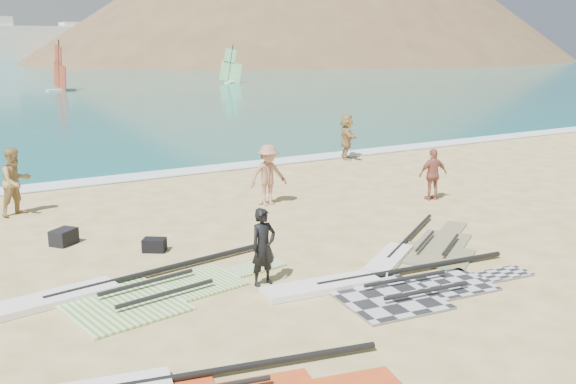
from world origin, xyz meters
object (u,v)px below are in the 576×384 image
rig_green (122,292)px  beachgoer_back (433,174)px  beachgoer_mid (268,175)px  rig_grey (383,286)px  gear_bag_near (64,237)px  beachgoer_left (16,181)px  rig_orange (418,250)px  gear_bag_far (154,245)px  person_wetsuit (263,247)px  beachgoer_right (347,137)px

rig_green → beachgoer_back: (10.39, 2.61, 0.74)m
beachgoer_mid → rig_green: bearing=-138.8°
rig_green → beachgoer_back: beachgoer_back is taller
rig_grey → gear_bag_near: gear_bag_near is taller
beachgoer_back → beachgoer_left: bearing=-9.7°
rig_orange → gear_bag_near: size_ratio=7.96×
rig_green → gear_bag_far: size_ratio=12.11×
gear_bag_far → rig_orange: bearing=-31.4°
rig_grey → beachgoer_back: beachgoer_back is taller
gear_bag_near → rig_grey: bearing=-52.1°
person_wetsuit → beachgoer_right: 14.25m
beachgoer_back → beachgoer_mid: bearing=-10.7°
rig_green → beachgoer_right: (12.21, 9.59, 0.88)m
beachgoer_right → rig_orange: bearing=178.7°
gear_bag_near → beachgoer_left: beachgoer_left is taller
rig_grey → beachgoer_mid: (1.28, 6.93, 0.85)m
rig_grey → gear_bag_far: (-3.08, 4.50, 0.10)m
rig_grey → beachgoer_left: (-5.26, 9.53, 0.90)m
rig_grey → gear_bag_near: bearing=134.1°
beachgoer_left → gear_bag_near: bearing=-107.7°
gear_bag_far → gear_bag_near: bearing=136.4°
person_wetsuit → beachgoer_left: 8.79m
rig_green → gear_bag_near: size_ratio=10.46×
beachgoer_mid → rig_grey: bearing=-97.9°
person_wetsuit → rig_grey: bearing=-44.7°
beachgoer_mid → beachgoer_back: beachgoer_mid is taller
rig_grey → beachgoer_mid: bearing=85.7°
person_wetsuit → beachgoer_mid: size_ratio=0.87×
rig_orange → person_wetsuit: (-4.01, 0.06, 0.73)m
beachgoer_left → beachgoer_mid: beachgoer_left is taller
rig_orange → beachgoer_right: (5.61, 10.57, 0.88)m
beachgoer_right → beachgoer_mid: bearing=154.4°
beachgoer_mid → beachgoer_right: (6.44, 4.98, 0.03)m
beachgoer_left → rig_green: bearing=-109.9°
rig_grey → beachgoer_left: 10.93m
gear_bag_far → beachgoer_mid: 5.04m
gear_bag_far → beachgoer_back: size_ratio=0.32×
rig_grey → beachgoer_back: 7.71m
gear_bag_near → beachgoer_left: size_ratio=0.31×
beachgoer_left → beachgoer_right: 13.19m
rig_green → beachgoer_left: bearing=87.0°
rig_grey → beachgoer_right: beachgoer_right is taller
rig_grey → rig_green: (-4.50, 2.32, 0.00)m
gear_bag_far → beachgoer_left: size_ratio=0.27×
beachgoer_mid → beachgoer_back: size_ratio=1.14×
rig_green → beachgoer_left: (-0.76, 7.22, 0.90)m
gear_bag_far → rig_green: bearing=-122.9°
person_wetsuit → beachgoer_mid: (3.19, 5.52, 0.12)m
rig_grey → gear_bag_far: gear_bag_far is taller
rig_orange → beachgoer_mid: 5.71m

